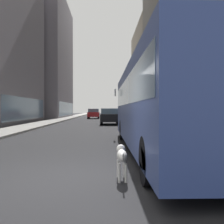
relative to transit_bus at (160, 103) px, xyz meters
The scene contains 12 objects.
ground_plane 31.55m from the transit_bus, 95.10° to the left, with size 120.00×120.00×0.00m, color #232326.
sidewalk_left 32.56m from the transit_bus, 105.16° to the left, with size 2.40×110.00×0.15m, color gray.
sidewalk_right 31.56m from the transit_bus, 84.72° to the left, with size 2.40×110.00×0.15m, color #9E9991.
building_left_far 41.20m from the transit_bus, 111.44° to the left, with size 10.99×17.63×21.53m.
building_right_far 45.16m from the transit_bus, 78.21° to the left, with size 9.42×18.87×18.71m.
transit_bus is the anchor object (origin of this frame).
car_grey_wagon 41.40m from the transit_bus, 90.00° to the left, with size 1.83×4.48×1.62m.
car_red_coupe 32.51m from the transit_bus, 97.07° to the left, with size 1.87×3.91×1.62m.
car_black_suv 16.44m from the transit_bus, 95.59° to the left, with size 1.86×3.95×1.62m.
car_white_van 25.82m from the transit_bus, 90.00° to the left, with size 1.86×4.18×1.62m.
dalmatian_dog 4.23m from the transit_bus, 114.19° to the right, with size 0.22×0.96×0.72m.
pedestrian_in_coat 3.13m from the transit_bus, 36.17° to the left, with size 0.34×0.34×1.69m.
Camera 1 is at (0.79, -5.56, 1.54)m, focal length 40.12 mm.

